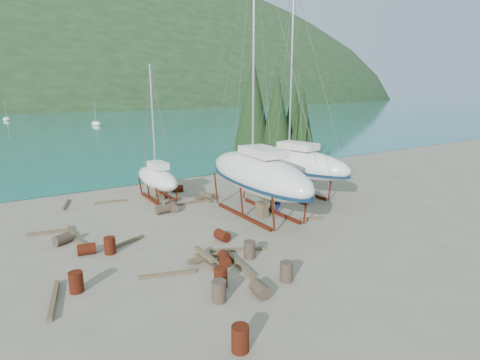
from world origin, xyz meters
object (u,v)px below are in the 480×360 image
large_sailboat_far (293,163)px  large_sailboat_near (258,173)px  small_sailboat_shore (157,178)px  worker (278,199)px

large_sailboat_far → large_sailboat_near: bearing=-166.2°
small_sailboat_shore → worker: (5.79, -7.58, -0.76)m
large_sailboat_far → small_sailboat_shore: size_ratio=1.59×
large_sailboat_near → large_sailboat_far: 5.90m
worker → small_sailboat_shore: bearing=41.5°
large_sailboat_far → worker: bearing=-155.3°
large_sailboat_near → large_sailboat_far: bearing=31.0°
large_sailboat_near → small_sailboat_shore: (-4.18, 7.39, -1.19)m
worker → large_sailboat_far: bearing=-48.8°
small_sailboat_shore → worker: size_ratio=5.56×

